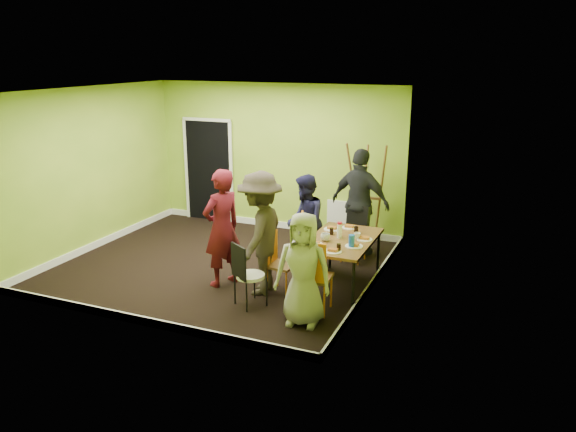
{
  "coord_description": "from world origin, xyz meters",
  "views": [
    {
      "loc": [
        4.29,
        -7.5,
        3.34
      ],
      "look_at": [
        1.16,
        0.0,
        0.96
      ],
      "focal_mm": 35.0,
      "sensor_mm": 36.0,
      "label": 1
    }
  ],
  "objects_px": {
    "chair_left_near": "(277,259)",
    "person_back_end": "(360,203)",
    "person_front_end": "(303,269)",
    "person_left_near": "(260,233)",
    "chair_front_end": "(313,273)",
    "thermos": "(339,231)",
    "person_left_far": "(305,222)",
    "chair_back_end": "(357,222)",
    "orange_bottle": "(339,233)",
    "easel": "(366,195)",
    "person_standing": "(222,228)",
    "chair_left_far": "(309,240)",
    "blue_bottle": "(352,241)",
    "chair_bentwood": "(246,272)",
    "dining_table": "(341,243)"
  },
  "relations": [
    {
      "from": "dining_table",
      "to": "chair_left_far",
      "type": "height_order",
      "value": "chair_left_far"
    },
    {
      "from": "blue_bottle",
      "to": "chair_bentwood",
      "type": "bearing_deg",
      "value": -145.95
    },
    {
      "from": "chair_front_end",
      "to": "person_standing",
      "type": "height_order",
      "value": "person_standing"
    },
    {
      "from": "person_standing",
      "to": "person_left_far",
      "type": "xyz_separation_m",
      "value": [
        0.86,
        1.14,
        -0.12
      ]
    },
    {
      "from": "thermos",
      "to": "person_standing",
      "type": "distance_m",
      "value": 1.71
    },
    {
      "from": "orange_bottle",
      "to": "person_left_far",
      "type": "height_order",
      "value": "person_left_far"
    },
    {
      "from": "chair_left_far",
      "to": "blue_bottle",
      "type": "bearing_deg",
      "value": 34.04
    },
    {
      "from": "person_back_end",
      "to": "orange_bottle",
      "type": "bearing_deg",
      "value": 107.2
    },
    {
      "from": "chair_left_far",
      "to": "chair_back_end",
      "type": "xyz_separation_m",
      "value": [
        0.5,
        0.96,
        0.09
      ]
    },
    {
      "from": "person_left_far",
      "to": "person_front_end",
      "type": "xyz_separation_m",
      "value": [
        0.69,
        -1.86,
        -0.02
      ]
    },
    {
      "from": "chair_left_far",
      "to": "easel",
      "type": "relative_size",
      "value": 0.53
    },
    {
      "from": "person_left_far",
      "to": "person_back_end",
      "type": "height_order",
      "value": "person_back_end"
    },
    {
      "from": "easel",
      "to": "chair_back_end",
      "type": "bearing_deg",
      "value": -85.64
    },
    {
      "from": "person_standing",
      "to": "person_left_far",
      "type": "relative_size",
      "value": 1.16
    },
    {
      "from": "chair_left_near",
      "to": "person_back_end",
      "type": "relative_size",
      "value": 0.48
    },
    {
      "from": "person_standing",
      "to": "person_back_end",
      "type": "bearing_deg",
      "value": 167.0
    },
    {
      "from": "dining_table",
      "to": "person_standing",
      "type": "height_order",
      "value": "person_standing"
    },
    {
      "from": "chair_left_far",
      "to": "chair_left_near",
      "type": "distance_m",
      "value": 0.83
    },
    {
      "from": "person_left_far",
      "to": "blue_bottle",
      "type": "bearing_deg",
      "value": 27.85
    },
    {
      "from": "chair_bentwood",
      "to": "person_standing",
      "type": "relative_size",
      "value": 0.51
    },
    {
      "from": "person_standing",
      "to": "person_back_end",
      "type": "height_order",
      "value": "person_back_end"
    },
    {
      "from": "person_left_far",
      "to": "chair_back_end",
      "type": "bearing_deg",
      "value": 114.8
    },
    {
      "from": "person_back_end",
      "to": "person_front_end",
      "type": "height_order",
      "value": "person_back_end"
    },
    {
      "from": "chair_bentwood",
      "to": "blue_bottle",
      "type": "bearing_deg",
      "value": 66.64
    },
    {
      "from": "chair_left_near",
      "to": "chair_front_end",
      "type": "distance_m",
      "value": 0.88
    },
    {
      "from": "person_back_end",
      "to": "easel",
      "type": "bearing_deg",
      "value": -70.27
    },
    {
      "from": "dining_table",
      "to": "chair_left_near",
      "type": "relative_size",
      "value": 1.71
    },
    {
      "from": "chair_left_far",
      "to": "chair_left_near",
      "type": "relative_size",
      "value": 1.11
    },
    {
      "from": "chair_left_far",
      "to": "person_standing",
      "type": "relative_size",
      "value": 0.55
    },
    {
      "from": "chair_left_far",
      "to": "chair_bentwood",
      "type": "distance_m",
      "value": 1.48
    },
    {
      "from": "thermos",
      "to": "person_front_end",
      "type": "relative_size",
      "value": 0.14
    },
    {
      "from": "chair_back_end",
      "to": "thermos",
      "type": "xyz_separation_m",
      "value": [
        0.08,
        -1.25,
        0.22
      ]
    },
    {
      "from": "orange_bottle",
      "to": "person_front_end",
      "type": "height_order",
      "value": "person_front_end"
    },
    {
      "from": "chair_back_end",
      "to": "blue_bottle",
      "type": "distance_m",
      "value": 1.62
    },
    {
      "from": "easel",
      "to": "person_front_end",
      "type": "xyz_separation_m",
      "value": [
        0.08,
        -3.29,
        -0.18
      ]
    },
    {
      "from": "easel",
      "to": "person_left_near",
      "type": "bearing_deg",
      "value": -107.66
    },
    {
      "from": "person_left_far",
      "to": "person_back_end",
      "type": "distance_m",
      "value": 1.11
    },
    {
      "from": "chair_back_end",
      "to": "person_standing",
      "type": "bearing_deg",
      "value": 55.56
    },
    {
      "from": "chair_back_end",
      "to": "orange_bottle",
      "type": "distance_m",
      "value": 1.17
    },
    {
      "from": "chair_left_far",
      "to": "person_standing",
      "type": "height_order",
      "value": "person_standing"
    },
    {
      "from": "chair_bentwood",
      "to": "blue_bottle",
      "type": "distance_m",
      "value": 1.51
    },
    {
      "from": "person_front_end",
      "to": "person_left_near",
      "type": "bearing_deg",
      "value": 136.59
    },
    {
      "from": "person_left_far",
      "to": "thermos",
      "type": "bearing_deg",
      "value": 31.85
    },
    {
      "from": "thermos",
      "to": "easel",
      "type": "bearing_deg",
      "value": 93.96
    },
    {
      "from": "chair_left_near",
      "to": "person_left_far",
      "type": "distance_m",
      "value": 1.1
    },
    {
      "from": "chair_front_end",
      "to": "thermos",
      "type": "xyz_separation_m",
      "value": [
        0.03,
        1.0,
        0.28
      ]
    },
    {
      "from": "thermos",
      "to": "blue_bottle",
      "type": "bearing_deg",
      "value": -49.32
    },
    {
      "from": "person_standing",
      "to": "person_left_near",
      "type": "distance_m",
      "value": 0.64
    },
    {
      "from": "chair_left_near",
      "to": "person_left_near",
      "type": "bearing_deg",
      "value": -56.11
    },
    {
      "from": "chair_left_near",
      "to": "person_back_end",
      "type": "bearing_deg",
      "value": 165.89
    }
  ]
}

